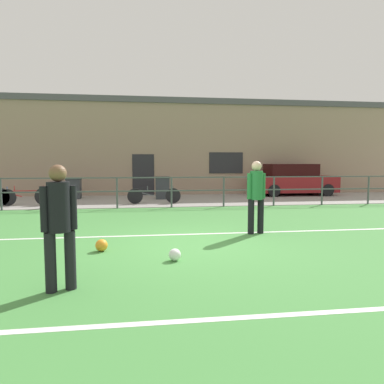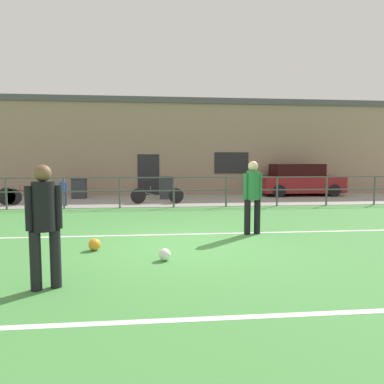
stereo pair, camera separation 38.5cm
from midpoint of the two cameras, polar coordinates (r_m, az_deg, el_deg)
name	(u,v)px [view 2 (the right image)]	position (r m, az deg, el deg)	size (l,w,h in m)	color
ground	(188,246)	(7.26, 0.86, -8.77)	(60.00, 44.00, 0.04)	#478C42
field_line_touchline	(184,234)	(8.27, 0.02, -6.91)	(36.00, 0.11, 0.00)	white
field_line_hash	(216,318)	(4.05, 6.80, -19.82)	(36.00, 0.11, 0.00)	white
pavement_strip	(171,200)	(15.62, -2.74, -1.31)	(48.00, 5.00, 0.02)	gray
perimeter_fence	(174,188)	(13.07, -2.17, 0.72)	(36.07, 0.07, 1.15)	#474C51
clubhouse_facade	(168,147)	(19.24, -3.36, 7.29)	(28.00, 2.56, 5.00)	gray
player_goalkeeper	(44,219)	(4.94, -20.95, -4.15)	(0.43, 0.29, 1.66)	black
player_striker	(253,193)	(8.33, 11.18, -0.14)	(0.47, 0.30, 1.72)	black
soccer_ball_match	(165,254)	(6.12, -2.65, -10.17)	(0.21, 0.21, 0.21)	white
soccer_ball_spare	(95,244)	(6.98, -14.10, -8.32)	(0.23, 0.23, 0.23)	orange
spectator_child	(63,190)	(14.14, -19.61, 0.30)	(0.29, 0.19, 1.08)	#232D4C
parked_car_red	(299,181)	(18.54, 17.69, 1.80)	(4.09, 1.81, 1.59)	maroon
bicycle_parked_0	(28,196)	(15.08, -24.61, -0.56)	(2.28, 0.04, 0.78)	black
bicycle_parked_2	(157,195)	(14.27, -4.95, -0.56)	(2.16, 0.04, 0.72)	black
trash_bin_0	(79,188)	(16.96, -17.33, 0.64)	(0.65, 0.55, 0.96)	#33383D
trash_bin_1	(167,188)	(16.04, -3.49, 0.73)	(0.65, 0.56, 1.02)	#33383D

